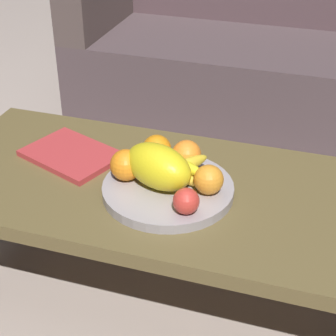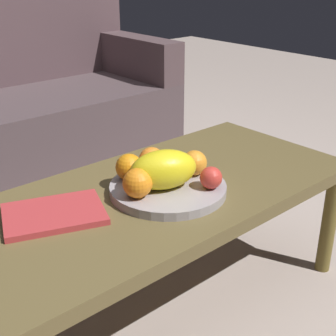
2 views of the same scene
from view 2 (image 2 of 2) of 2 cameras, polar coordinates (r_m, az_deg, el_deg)
ground_plane at (r=1.57m, az=-1.51°, el=-16.22°), size 8.00×8.00×0.00m
coffee_table at (r=1.37m, az=-1.67°, el=-4.40°), size 1.23×0.56×0.41m
couch at (r=2.46m, az=-19.49°, el=5.85°), size 1.70×0.70×0.90m
fruit_bowl at (r=1.33m, az=-0.00°, el=-2.46°), size 0.33×0.33×0.03m
melon_large_front at (r=1.28m, az=-0.51°, el=-0.17°), size 0.21×0.17×0.11m
orange_front at (r=1.24m, az=-3.69°, el=-1.82°), size 0.08×0.08×0.08m
orange_left at (r=1.38m, az=-1.98°, el=0.96°), size 0.08×0.08×0.08m
orange_right at (r=1.37m, az=3.20°, el=0.63°), size 0.07×0.07×0.07m
orange_back at (r=1.34m, az=-4.70°, el=0.10°), size 0.08×0.08×0.08m
apple_front at (r=1.30m, az=5.19°, el=-1.17°), size 0.06×0.06×0.06m
banana_bunch at (r=1.35m, az=-0.22°, el=-0.11°), size 0.16×0.17×0.06m
magazine at (r=1.24m, az=-13.55°, el=-5.39°), size 0.30×0.26×0.02m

